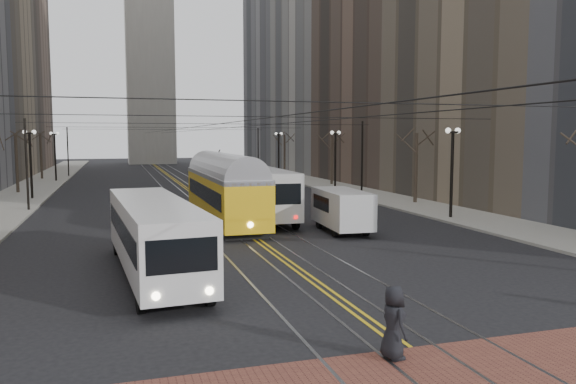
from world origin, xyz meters
TOP-DOWN VIEW (x-y plane):
  - ground at (0.00, 0.00)m, footprint 260.00×260.00m
  - sidewalk_left at (-15.00, 45.00)m, footprint 5.00×140.00m
  - sidewalk_right at (15.00, 45.00)m, footprint 5.00×140.00m
  - streetcar_rails at (0.00, 45.00)m, footprint 4.80×130.00m
  - centre_lines at (0.00, 45.00)m, footprint 0.42×130.00m
  - building_right_mid at (25.50, 46.00)m, footprint 16.00×20.00m
  - building_right_far at (25.50, 86.00)m, footprint 16.00×20.00m
  - lamp_posts at (-0.00, 28.75)m, footprint 27.60×57.20m
  - street_trees at (0.00, 35.25)m, footprint 31.68×53.28m
  - trolley_wires at (0.00, 34.83)m, footprint 25.96×120.00m
  - transit_bus at (-5.55, 8.49)m, footprint 3.25×11.68m
  - streetcar at (-0.50, 21.05)m, footprint 2.64×14.07m
  - rear_bus at (1.80, 22.21)m, footprint 3.05×12.65m
  - cargo_van at (5.09, 15.52)m, footprint 2.36×5.42m
  - sedan_grey at (4.93, 27.37)m, footprint 2.23×4.43m
  - sedan_silver at (10.50, 45.23)m, footprint 1.83×4.48m
  - pedestrian_a at (-0.63, -1.50)m, footprint 0.62×0.90m

SIDE VIEW (x-z plane):
  - ground at x=0.00m, z-range 0.00..0.00m
  - streetcar_rails at x=0.00m, z-range 0.00..0.01m
  - centre_lines at x=0.00m, z-range 0.01..0.01m
  - sidewalk_left at x=-15.00m, z-range 0.00..0.15m
  - sidewalk_right at x=15.00m, z-range 0.00..0.15m
  - sedan_silver at x=10.50m, z-range 0.00..1.45m
  - sedan_grey at x=4.93m, z-range 0.00..1.45m
  - pedestrian_a at x=-0.63m, z-range 0.01..1.79m
  - cargo_van at x=5.09m, z-range 0.00..2.34m
  - transit_bus at x=-5.55m, z-range 0.00..2.88m
  - rear_bus at x=1.80m, z-range 0.00..3.28m
  - streetcar at x=-0.50m, z-range 0.00..3.32m
  - street_trees at x=0.00m, z-range 0.00..5.60m
  - lamp_posts at x=0.00m, z-range 0.00..5.60m
  - trolley_wires at x=0.00m, z-range 0.47..7.07m
  - building_right_mid at x=25.50m, z-range 0.00..34.00m
  - building_right_far at x=25.50m, z-range 0.00..40.00m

